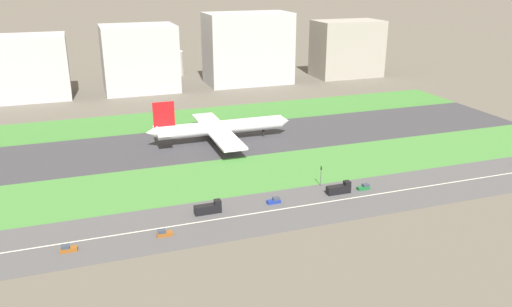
{
  "coord_description": "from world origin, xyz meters",
  "views": [
    {
      "loc": [
        -62.71,
        -208.99,
        71.57
      ],
      "look_at": [
        -2.16,
        -36.5,
        6.0
      ],
      "focal_mm": 36.0,
      "sensor_mm": 36.0,
      "label": 1
    }
  ],
  "objects_px": {
    "car_4": "(68,249)",
    "office_tower": "(248,48)",
    "car_1": "(364,187)",
    "hangar_building": "(140,58)",
    "airliner": "(218,128)",
    "truck_1": "(339,189)",
    "terminal_building": "(27,68)",
    "car_5": "(274,201)",
    "cargo_warehouse": "(347,49)",
    "traffic_light": "(321,174)",
    "car_6": "(164,233)",
    "truck_0": "(209,208)",
    "fuel_tank_west": "(170,63)"
  },
  "relations": [
    {
      "from": "car_4",
      "to": "hangar_building",
      "type": "distance_m",
      "value": 198.13
    },
    {
      "from": "airliner",
      "to": "fuel_tank_west",
      "type": "relative_size",
      "value": 3.34
    },
    {
      "from": "car_4",
      "to": "cargo_warehouse",
      "type": "distance_m",
      "value": 270.09
    },
    {
      "from": "terminal_building",
      "to": "office_tower",
      "type": "distance_m",
      "value": 135.1
    },
    {
      "from": "office_tower",
      "to": "cargo_warehouse",
      "type": "distance_m",
      "value": 73.73
    },
    {
      "from": "truck_0",
      "to": "office_tower",
      "type": "xyz_separation_m",
      "value": [
        73.87,
        182.0,
        21.23
      ]
    },
    {
      "from": "truck_0",
      "to": "car_6",
      "type": "xyz_separation_m",
      "value": [
        -15.67,
        -10.0,
        -0.75
      ]
    },
    {
      "from": "car_5",
      "to": "truck_0",
      "type": "bearing_deg",
      "value": -180.0
    },
    {
      "from": "traffic_light",
      "to": "hangar_building",
      "type": "relative_size",
      "value": 0.16
    },
    {
      "from": "car_1",
      "to": "hangar_building",
      "type": "distance_m",
      "value": 190.19
    },
    {
      "from": "car_6",
      "to": "fuel_tank_west",
      "type": "bearing_deg",
      "value": -100.8
    },
    {
      "from": "car_1",
      "to": "office_tower",
      "type": "xyz_separation_m",
      "value": [
        18.73,
        182.0,
        21.98
      ]
    },
    {
      "from": "car_1",
      "to": "truck_1",
      "type": "bearing_deg",
      "value": -180.0
    },
    {
      "from": "car_6",
      "to": "truck_0",
      "type": "bearing_deg",
      "value": -147.46
    },
    {
      "from": "car_4",
      "to": "airliner",
      "type": "bearing_deg",
      "value": -129.07
    },
    {
      "from": "truck_0",
      "to": "hangar_building",
      "type": "relative_size",
      "value": 0.19
    },
    {
      "from": "car_6",
      "to": "hangar_building",
      "type": "height_order",
      "value": "hangar_building"
    },
    {
      "from": "traffic_light",
      "to": "office_tower",
      "type": "distance_m",
      "value": 177.79
    },
    {
      "from": "car_1",
      "to": "hangar_building",
      "type": "xyz_separation_m",
      "value": [
        -51.75,
        182.0,
        19.24
      ]
    },
    {
      "from": "truck_0",
      "to": "car_6",
      "type": "distance_m",
      "value": 18.61
    },
    {
      "from": "fuel_tank_west",
      "to": "car_6",
      "type": "bearing_deg",
      "value": -100.8
    },
    {
      "from": "cargo_warehouse",
      "to": "fuel_tank_west",
      "type": "height_order",
      "value": "cargo_warehouse"
    },
    {
      "from": "airliner",
      "to": "truck_1",
      "type": "height_order",
      "value": "airliner"
    },
    {
      "from": "hangar_building",
      "to": "office_tower",
      "type": "distance_m",
      "value": 70.53
    },
    {
      "from": "truck_0",
      "to": "terminal_building",
      "type": "xyz_separation_m",
      "value": [
        -61.15,
        182.0,
        16.68
      ]
    },
    {
      "from": "traffic_light",
      "to": "car_6",
      "type": "bearing_deg",
      "value": -162.81
    },
    {
      "from": "car_5",
      "to": "truck_1",
      "type": "xyz_separation_m",
      "value": [
        23.56,
        -0.0,
        0.75
      ]
    },
    {
      "from": "car_4",
      "to": "office_tower",
      "type": "xyz_separation_m",
      "value": [
        115.42,
        192.0,
        21.98
      ]
    },
    {
      "from": "traffic_light",
      "to": "fuel_tank_west",
      "type": "height_order",
      "value": "fuel_tank_west"
    },
    {
      "from": "airliner",
      "to": "fuel_tank_west",
      "type": "bearing_deg",
      "value": 87.21
    },
    {
      "from": "office_tower",
      "to": "car_6",
      "type": "bearing_deg",
      "value": -115.0
    },
    {
      "from": "car_1",
      "to": "traffic_light",
      "type": "height_order",
      "value": "traffic_light"
    },
    {
      "from": "car_5",
      "to": "car_6",
      "type": "bearing_deg",
      "value": -165.12
    },
    {
      "from": "truck_1",
      "to": "car_6",
      "type": "bearing_deg",
      "value": -170.72
    },
    {
      "from": "terminal_building",
      "to": "car_5",
      "type": "bearing_deg",
      "value": -65.46
    },
    {
      "from": "traffic_light",
      "to": "car_5",
      "type": "bearing_deg",
      "value": -158.73
    },
    {
      "from": "car_5",
      "to": "terminal_building",
      "type": "relative_size",
      "value": 0.1
    },
    {
      "from": "airliner",
      "to": "cargo_warehouse",
      "type": "xyz_separation_m",
      "value": [
        125.74,
        114.0,
        13.08
      ]
    },
    {
      "from": "truck_1",
      "to": "terminal_building",
      "type": "xyz_separation_m",
      "value": [
        -106.66,
        182.0,
        16.68
      ]
    },
    {
      "from": "office_tower",
      "to": "fuel_tank_west",
      "type": "bearing_deg",
      "value": 134.57
    },
    {
      "from": "fuel_tank_west",
      "to": "cargo_warehouse",
      "type": "bearing_deg",
      "value": -20.88
    },
    {
      "from": "car_5",
      "to": "terminal_building",
      "type": "bearing_deg",
      "value": 114.54
    },
    {
      "from": "car_5",
      "to": "traffic_light",
      "type": "distance_m",
      "value": 22.29
    },
    {
      "from": "hangar_building",
      "to": "cargo_warehouse",
      "type": "height_order",
      "value": "hangar_building"
    },
    {
      "from": "car_4",
      "to": "office_tower",
      "type": "relative_size",
      "value": 0.08
    },
    {
      "from": "car_1",
      "to": "airliner",
      "type": "bearing_deg",
      "value": 116.14
    },
    {
      "from": "office_tower",
      "to": "truck_1",
      "type": "bearing_deg",
      "value": -98.86
    },
    {
      "from": "car_5",
      "to": "cargo_warehouse",
      "type": "bearing_deg",
      "value": 55.4
    },
    {
      "from": "traffic_light",
      "to": "terminal_building",
      "type": "bearing_deg",
      "value": 120.78
    },
    {
      "from": "car_4",
      "to": "terminal_building",
      "type": "height_order",
      "value": "terminal_building"
    }
  ]
}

